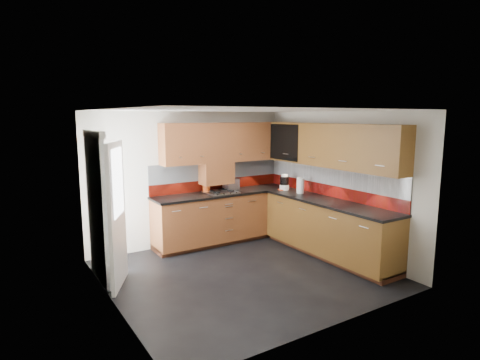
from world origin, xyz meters
TOP-DOWN VIEW (x-y plane):
  - room at (0.00, 0.00)m, footprint 4.00×3.80m
  - base_cabinets at (1.07, 0.72)m, footprint 2.70×3.20m
  - countertop at (1.05, 0.70)m, footprint 2.72×3.22m
  - backsplash at (1.28, 0.93)m, footprint 2.70×3.20m
  - upper_cabinets at (1.23, 0.78)m, footprint 2.50×3.20m
  - extractor_hood at (0.45, 1.64)m, footprint 0.60×0.33m
  - glass_cabinet at (1.71, 1.07)m, footprint 0.32×0.80m
  - back_door at (-1.78, 0.75)m, footprint 0.42×1.19m
  - gas_hob at (0.45, 1.47)m, footprint 0.56×0.49m
  - utensil_pot at (0.24, 1.65)m, footprint 0.13×0.13m
  - toaster at (0.76, 1.63)m, footprint 0.32×0.23m
  - food_processor at (1.60, 1.08)m, footprint 0.18×0.18m
  - paper_towel at (1.64, 0.67)m, footprint 0.17×0.17m
  - orange_cloth at (1.56, 1.08)m, footprint 0.17×0.16m

SIDE VIEW (x-z plane):
  - base_cabinets at x=1.07m, z-range -0.04..0.91m
  - countertop at x=1.05m, z-range 0.90..0.94m
  - orange_cloth at x=1.56m, z-range 0.94..0.96m
  - gas_hob at x=0.45m, z-range 0.93..0.98m
  - back_door at x=-1.78m, z-range 0.01..2.05m
  - toaster at x=0.76m, z-range 0.94..1.14m
  - utensil_pot at x=0.24m, z-range 0.80..1.28m
  - food_processor at x=1.60m, z-range 0.93..1.22m
  - paper_towel at x=1.64m, z-range 0.94..1.22m
  - backsplash at x=1.28m, z-range 0.94..1.48m
  - extractor_hood at x=0.45m, z-range 1.08..1.48m
  - room at x=0.00m, z-range 0.18..2.82m
  - upper_cabinets at x=1.23m, z-range 1.48..2.20m
  - glass_cabinet at x=1.71m, z-range 1.54..2.20m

